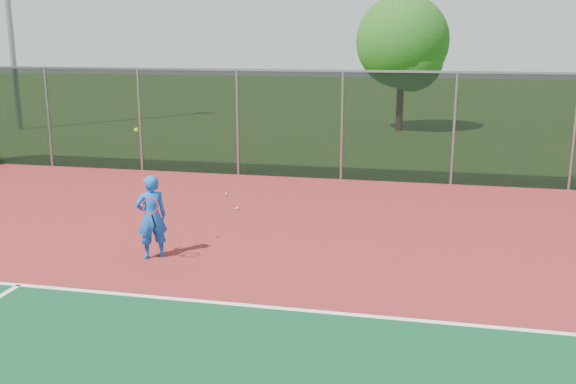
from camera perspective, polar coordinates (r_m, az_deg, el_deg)
court_apron at (r=8.50m, az=16.25°, el=-14.25°), size 30.00×20.00×0.02m
fence_back at (r=17.69m, az=14.54°, el=5.56°), size 30.00×0.06×3.03m
tennis_player at (r=11.72m, az=-12.04°, el=-2.15°), size 0.66×0.73×2.34m
practice_ball_0 at (r=14.85m, az=-4.55°, el=-1.47°), size 0.07×0.07×0.07m
practice_ball_5 at (r=16.25m, az=-5.52°, el=-0.17°), size 0.07×0.07×0.07m
tree_back_left at (r=27.75m, az=10.31°, el=12.66°), size 3.86×3.86×5.67m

